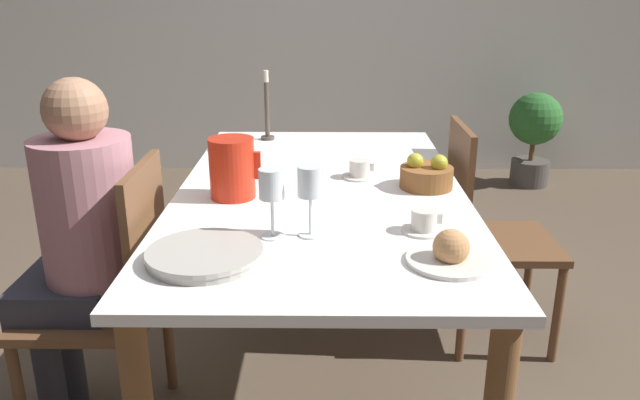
{
  "coord_description": "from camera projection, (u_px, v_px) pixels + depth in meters",
  "views": [
    {
      "loc": [
        0.02,
        -2.0,
        1.43
      ],
      "look_at": [
        0.0,
        -0.25,
        0.82
      ],
      "focal_mm": 35.0,
      "sensor_mm": 36.0,
      "label": 1
    }
  ],
  "objects": [
    {
      "name": "ground_plane",
      "position": [
        321.0,
        383.0,
        2.36
      ],
      "size": [
        20.0,
        20.0,
        0.0
      ],
      "primitive_type": "plane",
      "color": "brown"
    },
    {
      "name": "wall_back",
      "position": [
        324.0,
        1.0,
        4.67
      ],
      "size": [
        10.0,
        0.06,
        2.6
      ],
      "color": "white",
      "rests_on": "ground_plane"
    },
    {
      "name": "dining_table",
      "position": [
        321.0,
        218.0,
        2.14
      ],
      "size": [
        0.96,
        1.69,
        0.77
      ],
      "color": "white",
      "rests_on": "ground_plane"
    },
    {
      "name": "chair_person_side",
      "position": [
        114.0,
        294.0,
        2.0
      ],
      "size": [
        0.42,
        0.42,
        0.92
      ],
      "rotation": [
        0.0,
        0.0,
        1.57
      ],
      "color": "brown",
      "rests_on": "ground_plane"
    },
    {
      "name": "chair_opposite",
      "position": [
        486.0,
        230.0,
        2.52
      ],
      "size": [
        0.42,
        0.42,
        0.92
      ],
      "rotation": [
        0.0,
        0.0,
        -1.57
      ],
      "color": "brown",
      "rests_on": "ground_plane"
    },
    {
      "name": "person_seated",
      "position": [
        80.0,
        231.0,
        1.96
      ],
      "size": [
        0.39,
        0.41,
        1.18
      ],
      "rotation": [
        0.0,
        0.0,
        1.57
      ],
      "color": "#33333D",
      "rests_on": "ground_plane"
    },
    {
      "name": "red_pitcher",
      "position": [
        232.0,
        168.0,
        2.0
      ],
      "size": [
        0.17,
        0.15,
        0.2
      ],
      "color": "red",
      "rests_on": "dining_table"
    },
    {
      "name": "wine_glass_water",
      "position": [
        310.0,
        185.0,
        1.67
      ],
      "size": [
        0.07,
        0.07,
        0.2
      ],
      "color": "white",
      "rests_on": "dining_table"
    },
    {
      "name": "wine_glass_juice",
      "position": [
        272.0,
        188.0,
        1.66
      ],
      "size": [
        0.07,
        0.07,
        0.19
      ],
      "color": "white",
      "rests_on": "dining_table"
    },
    {
      "name": "teacup_near_person",
      "position": [
        424.0,
        222.0,
        1.74
      ],
      "size": [
        0.12,
        0.12,
        0.06
      ],
      "color": "silver",
      "rests_on": "dining_table"
    },
    {
      "name": "teacup_across",
      "position": [
        360.0,
        170.0,
        2.22
      ],
      "size": [
        0.12,
        0.12,
        0.06
      ],
      "color": "silver",
      "rests_on": "dining_table"
    },
    {
      "name": "serving_tray",
      "position": [
        205.0,
        255.0,
        1.56
      ],
      "size": [
        0.29,
        0.29,
        0.03
      ],
      "color": "#B7B2A8",
      "rests_on": "dining_table"
    },
    {
      "name": "bread_plate",
      "position": [
        451.0,
        253.0,
        1.55
      ],
      "size": [
        0.22,
        0.22,
        0.09
      ],
      "color": "silver",
      "rests_on": "dining_table"
    },
    {
      "name": "fruit_bowl",
      "position": [
        426.0,
        175.0,
        2.11
      ],
      "size": [
        0.18,
        0.18,
        0.12
      ],
      "color": "brown",
      "rests_on": "dining_table"
    },
    {
      "name": "candlestick_tall",
      "position": [
        267.0,
        113.0,
        2.73
      ],
      "size": [
        0.06,
        0.06,
        0.3
      ],
      "color": "#4C4238",
      "rests_on": "dining_table"
    },
    {
      "name": "potted_plant",
      "position": [
        534.0,
        130.0,
        4.54
      ],
      "size": [
        0.38,
        0.38,
        0.69
      ],
      "color": "#4C4742",
      "rests_on": "ground_plane"
    }
  ]
}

